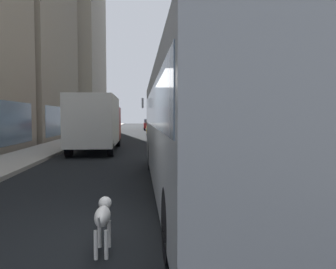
% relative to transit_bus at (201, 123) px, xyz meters
% --- Properties ---
extents(ground_plane, '(120.00, 120.00, 0.00)m').
position_rel_transit_bus_xyz_m(ground_plane, '(-1.20, 31.64, -1.78)').
color(ground_plane, black).
extents(sidewalk_left, '(2.40, 110.00, 0.15)m').
position_rel_transit_bus_xyz_m(sidewalk_left, '(-6.90, 31.64, -1.70)').
color(sidewalk_left, '#ADA89E').
rests_on(sidewalk_left, ground).
extents(sidewalk_right, '(2.40, 110.00, 0.15)m').
position_rel_transit_bus_xyz_m(sidewalk_right, '(4.50, 31.64, -1.70)').
color(sidewalk_right, gray).
rests_on(sidewalk_right, ground).
extents(building_left_far, '(11.93, 17.39, 29.31)m').
position_rel_transit_bus_xyz_m(building_left_far, '(-13.10, 40.44, 12.87)').
color(building_left_far, '#B2A893').
rests_on(building_left_far, ground).
extents(building_right_far, '(9.20, 20.43, 25.70)m').
position_rel_transit_bus_xyz_m(building_right_far, '(10.70, 46.25, 11.06)').
color(building_right_far, slate).
rests_on(building_right_far, ground).
extents(transit_bus, '(2.78, 11.53, 3.05)m').
position_rel_transit_bus_xyz_m(transit_bus, '(0.00, 0.00, 0.00)').
color(transit_bus, '#999EA3').
rests_on(transit_bus, ground).
extents(car_yellow_taxi, '(1.80, 4.73, 1.62)m').
position_rel_transit_bus_xyz_m(car_yellow_taxi, '(0.00, 22.06, -0.95)').
color(car_yellow_taxi, yellow).
rests_on(car_yellow_taxi, ground).
extents(car_white_van, '(1.88, 4.53, 1.62)m').
position_rel_transit_bus_xyz_m(car_white_van, '(1.60, 30.11, -0.95)').
color(car_white_van, silver).
rests_on(car_white_van, ground).
extents(car_red_coupe, '(1.91, 4.78, 1.62)m').
position_rel_transit_bus_xyz_m(car_red_coupe, '(0.00, 41.01, -0.95)').
color(car_red_coupe, red).
rests_on(car_red_coupe, ground).
extents(car_silver_sedan, '(1.94, 4.22, 1.62)m').
position_rel_transit_bus_xyz_m(car_silver_sedan, '(1.60, 12.29, -0.95)').
color(car_silver_sedan, '#B7BABF').
rests_on(car_silver_sedan, ground).
extents(box_truck, '(2.30, 7.50, 3.05)m').
position_rel_transit_bus_xyz_m(box_truck, '(-4.00, 10.52, -0.11)').
color(box_truck, '#A51919').
rests_on(box_truck, ground).
extents(dalmatian_dog, '(0.22, 0.96, 0.72)m').
position_rel_transit_bus_xyz_m(dalmatian_dog, '(-2.12, -3.72, -1.26)').
color(dalmatian_dog, white).
rests_on(dalmatian_dog, ground).
extents(traffic_light_near, '(0.24, 0.41, 3.40)m').
position_rel_transit_bus_xyz_m(traffic_light_near, '(3.70, 0.28, 0.66)').
color(traffic_light_near, black).
rests_on(traffic_light_near, sidewalk_right).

